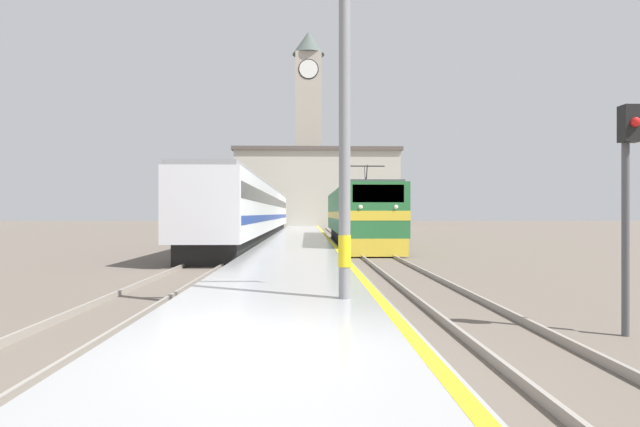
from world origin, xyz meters
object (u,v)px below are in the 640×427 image
locomotive_train (357,216)px  signal_post (628,181)px  passenger_train (256,212)px  catenary_mast (352,90)px  clock_tower (308,123)px

locomotive_train → signal_post: bearing=-85.0°
passenger_train → catenary_mast: (4.72, -28.56, 2.23)m
catenary_mast → clock_tower: 71.99m
locomotive_train → catenary_mast: (-2.35, -22.20, 2.50)m
locomotive_train → signal_post: size_ratio=4.98×
locomotive_train → catenary_mast: 22.46m
clock_tower → signal_post: size_ratio=8.25×
passenger_train → signal_post: passenger_train is taller
signal_post → catenary_mast: bearing=163.0°
clock_tower → signal_post: bearing=-86.0°
passenger_train → clock_tower: clock_tower is taller
passenger_train → clock_tower: size_ratio=1.27×
signal_post → clock_tower: bearing=94.0°
passenger_train → clock_tower: bearing=84.4°
catenary_mast → clock_tower: bearing=90.5°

